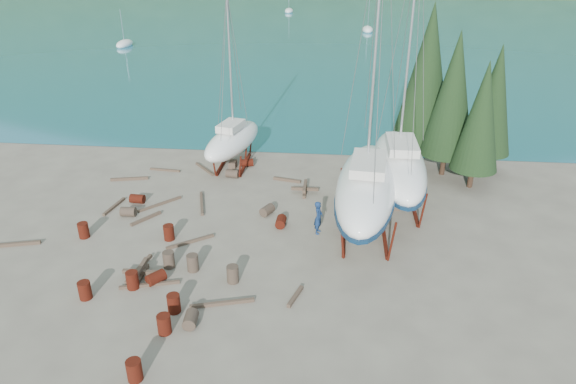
# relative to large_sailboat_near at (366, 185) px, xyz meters

# --- Properties ---
(ground) EXTENTS (600.00, 600.00, 0.00)m
(ground) POSITION_rel_large_sailboat_near_xyz_m (-6.66, -3.38, -2.82)
(ground) COLOR #655C4F
(ground) RESTS_ON ground
(cypress_near_right) EXTENTS (3.60, 3.60, 10.00)m
(cypress_near_right) POSITION_rel_large_sailboat_near_xyz_m (5.84, 8.62, 2.97)
(cypress_near_right) COLOR black
(cypress_near_right) RESTS_ON ground
(cypress_mid_right) EXTENTS (3.06, 3.06, 8.50)m
(cypress_mid_right) POSITION_rel_large_sailboat_near_xyz_m (7.34, 6.62, 2.10)
(cypress_mid_right) COLOR black
(cypress_mid_right) RESTS_ON ground
(cypress_back_left) EXTENTS (4.14, 4.14, 11.50)m
(cypress_back_left) POSITION_rel_large_sailboat_near_xyz_m (4.34, 10.62, 3.85)
(cypress_back_left) COLOR black
(cypress_back_left) RESTS_ON ground
(cypress_far_right) EXTENTS (3.24, 3.24, 9.00)m
(cypress_far_right) POSITION_rel_large_sailboat_near_xyz_m (8.84, 9.62, 2.39)
(cypress_far_right) COLOR black
(cypress_far_right) RESTS_ON ground
(moored_boat_left) EXTENTS (2.00, 5.00, 6.05)m
(moored_boat_left) POSITION_rel_large_sailboat_near_xyz_m (-36.66, 56.62, -2.43)
(moored_boat_left) COLOR white
(moored_boat_left) RESTS_ON ground
(moored_boat_mid) EXTENTS (2.00, 5.00, 6.05)m
(moored_boat_mid) POSITION_rel_large_sailboat_near_xyz_m (3.34, 76.62, -2.43)
(moored_boat_mid) COLOR white
(moored_boat_mid) RESTS_ON ground
(moored_boat_far) EXTENTS (2.00, 5.00, 6.05)m
(moored_boat_far) POSITION_rel_large_sailboat_near_xyz_m (-14.66, 106.62, -2.43)
(moored_boat_far) COLOR white
(moored_boat_far) RESTS_ON ground
(large_sailboat_near) EXTENTS (4.36, 11.37, 17.48)m
(large_sailboat_near) POSITION_rel_large_sailboat_near_xyz_m (0.00, 0.00, 0.00)
(large_sailboat_near) COLOR white
(large_sailboat_near) RESTS_ON ground
(large_sailboat_far) EXTENTS (3.10, 10.53, 16.64)m
(large_sailboat_far) POSITION_rel_large_sailboat_near_xyz_m (2.09, 3.47, -0.10)
(large_sailboat_far) COLOR white
(large_sailboat_far) RESTS_ON ground
(small_sailboat_shore) EXTENTS (4.15, 7.97, 12.18)m
(small_sailboat_shore) POSITION_rel_large_sailboat_near_xyz_m (-9.24, 8.74, -0.81)
(small_sailboat_shore) COLOR white
(small_sailboat_shore) RESTS_ON ground
(worker) EXTENTS (0.56, 0.77, 1.95)m
(worker) POSITION_rel_large_sailboat_near_xyz_m (-2.57, -0.55, -1.84)
(worker) COLOR navy
(worker) RESTS_ON ground
(drum_0) EXTENTS (0.58, 0.58, 0.88)m
(drum_0) POSITION_rel_large_sailboat_near_xyz_m (-12.95, -7.62, -2.38)
(drum_0) COLOR maroon
(drum_0) RESTS_ON ground
(drum_1) EXTENTS (0.64, 0.92, 0.58)m
(drum_1) POSITION_rel_large_sailboat_near_xyz_m (-7.63, -8.96, -2.53)
(drum_1) COLOR #2D2823
(drum_1) RESTS_ON ground
(drum_2) EXTENTS (0.91, 0.63, 0.58)m
(drum_2) POSITION_rel_large_sailboat_near_xyz_m (-14.11, 2.07, -2.53)
(drum_2) COLOR maroon
(drum_2) RESTS_ON ground
(drum_3) EXTENTS (0.58, 0.58, 0.88)m
(drum_3) POSITION_rel_large_sailboat_near_xyz_m (-8.88, -12.17, -2.38)
(drum_3) COLOR maroon
(drum_3) RESTS_ON ground
(drum_4) EXTENTS (1.01, 0.82, 0.58)m
(drum_4) POSITION_rel_large_sailboat_near_xyz_m (-8.23, 8.67, -2.53)
(drum_4) COLOR maroon
(drum_4) RESTS_ON ground
(drum_5) EXTENTS (0.58, 0.58, 0.88)m
(drum_5) POSITION_rel_large_sailboat_near_xyz_m (-8.63, -4.92, -2.38)
(drum_5) COLOR #2D2823
(drum_5) RESTS_ON ground
(drum_6) EXTENTS (0.60, 0.89, 0.58)m
(drum_6) POSITION_rel_large_sailboat_near_xyz_m (-4.75, -0.01, -2.53)
(drum_6) COLOR maroon
(drum_6) RESTS_ON ground
(drum_7) EXTENTS (0.58, 0.58, 0.88)m
(drum_7) POSITION_rel_large_sailboat_near_xyz_m (-8.60, -8.16, -2.38)
(drum_7) COLOR maroon
(drum_7) RESTS_ON ground
(drum_8) EXTENTS (0.58, 0.58, 0.88)m
(drum_8) POSITION_rel_large_sailboat_near_xyz_m (-15.53, -2.34, -2.38)
(drum_8) COLOR maroon
(drum_8) RESTS_ON ground
(drum_9) EXTENTS (0.96, 0.71, 0.58)m
(drum_9) POSITION_rel_large_sailboat_near_xyz_m (-8.90, 6.58, -2.53)
(drum_9) COLOR #2D2823
(drum_9) RESTS_ON ground
(drum_10) EXTENTS (0.58, 0.58, 0.88)m
(drum_10) POSITION_rel_large_sailboat_near_xyz_m (-8.59, -9.55, -2.38)
(drum_10) COLOR maroon
(drum_10) RESTS_ON ground
(drum_11) EXTENTS (0.92, 1.05, 0.58)m
(drum_11) POSITION_rel_large_sailboat_near_xyz_m (-5.73, 1.34, -2.53)
(drum_11) COLOR #2D2823
(drum_11) RESTS_ON ground
(drum_12) EXTENTS (1.00, 1.05, 0.58)m
(drum_12) POSITION_rel_large_sailboat_near_xyz_m (-10.11, -6.13, -2.53)
(drum_12) COLOR maroon
(drum_12) RESTS_ON ground
(drum_13) EXTENTS (0.58, 0.58, 0.88)m
(drum_13) POSITION_rel_large_sailboat_near_xyz_m (-11.07, -6.64, -2.38)
(drum_13) COLOR maroon
(drum_13) RESTS_ON ground
(drum_14) EXTENTS (0.58, 0.58, 0.88)m
(drum_14) POSITION_rel_large_sailboat_near_xyz_m (-10.73, -2.11, -2.38)
(drum_14) COLOR maroon
(drum_14) RESTS_ON ground
(drum_15) EXTENTS (0.90, 0.61, 0.58)m
(drum_15) POSITION_rel_large_sailboat_near_xyz_m (-14.02, 0.33, -2.53)
(drum_15) COLOR #2D2823
(drum_15) RESTS_ON ground
(drum_16) EXTENTS (0.58, 0.58, 0.88)m
(drum_16) POSITION_rel_large_sailboat_near_xyz_m (-9.90, -4.76, -2.38)
(drum_16) COLOR #2D2823
(drum_16) RESTS_ON ground
(drum_17) EXTENTS (0.58, 0.58, 0.88)m
(drum_17) POSITION_rel_large_sailboat_near_xyz_m (-6.45, -5.69, -2.38)
(drum_17) COLOR #2D2823
(drum_17) RESTS_ON ground
(timber_0) EXTENTS (2.29, 0.37, 0.14)m
(timber_0) POSITION_rel_large_sailboat_near_xyz_m (-14.01, 7.26, -2.75)
(timber_0) COLOR brown
(timber_0) RESTS_ON ground
(timber_2) EXTENTS (2.54, 0.75, 0.19)m
(timber_2) POSITION_rel_large_sailboat_near_xyz_m (-15.97, 5.44, -2.72)
(timber_2) COLOR brown
(timber_2) RESTS_ON ground
(timber_3) EXTENTS (2.77, 0.93, 0.15)m
(timber_3) POSITION_rel_large_sailboat_near_xyz_m (-10.35, -6.43, -2.74)
(timber_3) COLOR brown
(timber_3) RESTS_ON ground
(timber_4) EXTENTS (1.34, 1.82, 0.17)m
(timber_4) POSITION_rel_large_sailboat_near_xyz_m (-12.82, -0.04, -2.73)
(timber_4) COLOR brown
(timber_4) RESTS_ON ground
(timber_5) EXTENTS (2.85, 0.97, 0.16)m
(timber_5) POSITION_rel_large_sailboat_near_xyz_m (-6.59, -7.48, -2.73)
(timber_5) COLOR brown
(timber_5) RESTS_ON ground
(timber_6) EXTENTS (1.97, 0.65, 0.19)m
(timber_6) POSITION_rel_large_sailboat_near_xyz_m (-5.03, 6.32, -2.72)
(timber_6) COLOR brown
(timber_6) RESTS_ON ground
(timber_7) EXTENTS (0.66, 1.56, 0.17)m
(timber_7) POSITION_rel_large_sailboat_near_xyz_m (-3.34, -6.67, -2.73)
(timber_7) COLOR brown
(timber_7) RESTS_ON ground
(timber_9) EXTENTS (1.84, 2.11, 0.15)m
(timber_9) POSITION_rel_large_sailboat_near_xyz_m (-11.21, 7.72, -2.74)
(timber_9) COLOR brown
(timber_9) RESTS_ON ground
(timber_10) EXTENTS (1.00, 3.04, 0.16)m
(timber_10) POSITION_rel_large_sailboat_near_xyz_m (-10.03, 2.27, -2.73)
(timber_10) COLOR brown
(timber_10) RESTS_ON ground
(timber_11) EXTENTS (2.30, 1.76, 0.15)m
(timber_11) POSITION_rel_large_sailboat_near_xyz_m (-9.48, -2.37, -2.74)
(timber_11) COLOR brown
(timber_11) RESTS_ON ground
(timber_12) EXTENTS (0.51, 2.51, 0.17)m
(timber_12) POSITION_rel_large_sailboat_near_xyz_m (-11.34, -5.17, -2.73)
(timber_12) COLOR brown
(timber_12) RESTS_ON ground
(timber_14) EXTENTS (2.39, 0.83, 0.18)m
(timber_14) POSITION_rel_large_sailboat_near_xyz_m (-18.78, -3.56, -2.72)
(timber_14) COLOR brown
(timber_14) RESTS_ON ground
(timber_15) EXTENTS (2.15, 2.33, 0.15)m
(timber_15) POSITION_rel_large_sailboat_near_xyz_m (-12.61, 1.90, -2.74)
(timber_15) COLOR brown
(timber_15) RESTS_ON ground
(timber_17) EXTENTS (0.53, 2.34, 0.16)m
(timber_17) POSITION_rel_large_sailboat_near_xyz_m (-15.34, 1.30, -2.73)
(timber_17) COLOR brown
(timber_17) RESTS_ON ground
(timber_pile_fore) EXTENTS (1.80, 1.80, 0.60)m
(timber_pile_fore) POSITION_rel_large_sailboat_near_xyz_m (-11.01, -5.77, -2.52)
(timber_pile_fore) COLOR brown
(timber_pile_fore) RESTS_ON ground
(timber_pile_aft) EXTENTS (1.80, 1.80, 0.60)m
(timber_pile_aft) POSITION_rel_large_sailboat_near_xyz_m (-3.67, 4.56, -2.52)
(timber_pile_aft) COLOR brown
(timber_pile_aft) RESTS_ON ground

